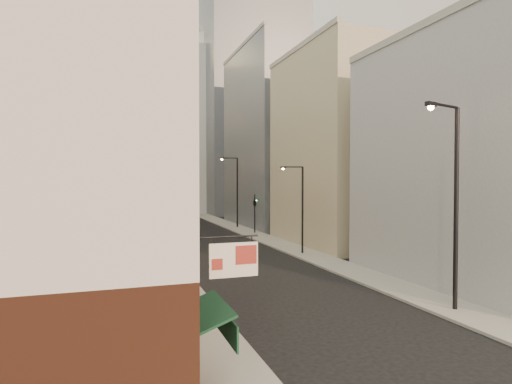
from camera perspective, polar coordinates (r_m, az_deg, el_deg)
name	(u,v)px	position (r m, az deg, el deg)	size (l,w,h in m)	color
sidewalk_left	(137,226)	(65.44, -15.57, -4.35)	(3.00, 140.00, 0.15)	#9B968C
sidewalk_right	(223,223)	(67.43, -4.44, -4.13)	(3.00, 140.00, 0.15)	#9B968C
near_building_left	(90,196)	(19.03, -21.23, -0.55)	(8.30, 23.04, 12.30)	#562B1B
left_bldg_beige	(86,164)	(36.07, -21.75, 3.50)	(8.00, 12.00, 16.00)	tan
left_bldg_grey	(93,152)	(52.14, -20.88, 5.06)	(8.00, 16.00, 20.00)	gray
left_bldg_tan	(98,169)	(70.05, -20.35, 2.89)	(8.00, 18.00, 17.00)	#9A8860
left_bldg_wingrid	(100,154)	(90.18, -20.04, 4.79)	(8.00, 20.00, 24.00)	gray
right_bldg_grey	(468,161)	(31.28, 26.43, 3.78)	(8.00, 16.00, 16.00)	gray
right_bldg_beige	(333,149)	(45.87, 10.19, 5.63)	(8.00, 16.00, 20.00)	tan
right_bldg_wingrid	(267,139)	(64.29, 1.45, 7.14)	(8.00, 20.00, 26.00)	gray
highrise	(248,93)	(94.34, -1.10, 13.10)	(21.00, 23.00, 51.20)	gray
clock_tower	(152,134)	(103.00, -13.75, 7.55)	(14.00, 14.00, 44.90)	#9A8860
white_tower	(212,124)	(91.07, -5.95, 9.01)	(8.00, 8.00, 41.50)	silver
streetlamp_near	(453,195)	(23.61, 24.82, -0.39)	(2.66, 0.98, 10.41)	black
streetlamp_mid	(300,204)	(38.77, 5.91, -1.64)	(1.99, 0.92, 7.98)	black
streetlamp_far	(236,188)	(60.43, -2.75, 0.55)	(2.61, 0.46, 9.95)	black
traffic_light_left	(148,209)	(50.95, -14.25, -2.22)	(0.52, 0.39, 5.00)	black
traffic_light_right	(255,203)	(53.75, -0.17, -1.51)	(0.66, 0.66, 5.00)	black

